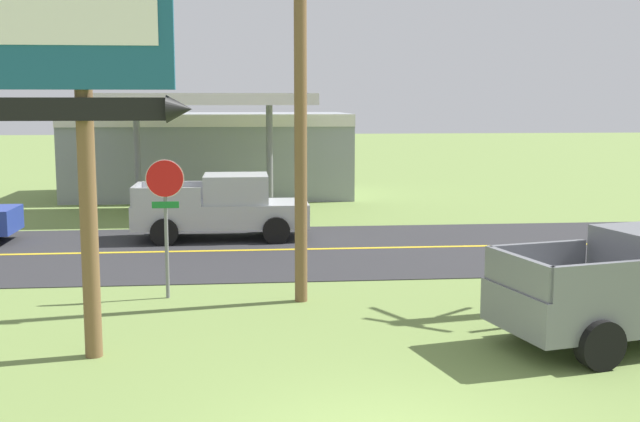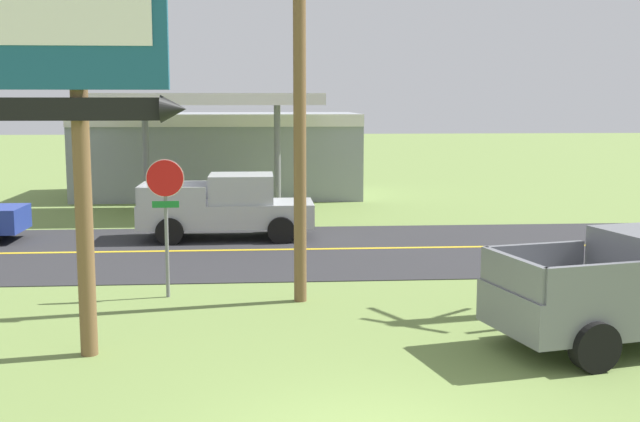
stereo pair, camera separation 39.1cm
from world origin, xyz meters
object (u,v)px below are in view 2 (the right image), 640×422
(utility_pole, at_px, (300,71))
(gas_station, at_px, (220,151))
(pickup_silver_on_road, at_px, (229,207))
(stop_sign, at_px, (166,203))
(motel_sign, at_px, (81,74))

(utility_pole, bearing_deg, gas_station, 97.83)
(utility_pole, relative_size, pickup_silver_on_road, 1.71)
(stop_sign, relative_size, utility_pole, 0.33)
(stop_sign, xyz_separation_m, utility_pole, (2.80, -0.53, 2.73))
(motel_sign, height_order, stop_sign, motel_sign)
(utility_pole, bearing_deg, pickup_silver_on_road, 103.01)
(stop_sign, height_order, gas_station, gas_station)
(pickup_silver_on_road, bearing_deg, stop_sign, -98.12)
(stop_sign, distance_m, pickup_silver_on_road, 7.32)
(stop_sign, relative_size, gas_station, 0.25)
(motel_sign, bearing_deg, gas_station, 87.44)
(motel_sign, relative_size, pickup_silver_on_road, 1.27)
(pickup_silver_on_road, bearing_deg, utility_pole, -76.99)
(utility_pole, height_order, gas_station, utility_pole)
(motel_sign, relative_size, utility_pole, 0.74)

